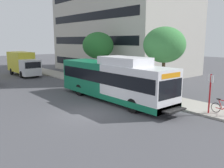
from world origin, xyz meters
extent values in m
plane|color=#4C4C51|center=(0.00, 8.00, 0.00)|extent=(120.00, 120.00, 0.00)
cube|color=#A8A399|center=(7.00, 6.00, 0.07)|extent=(3.00, 56.00, 0.14)
cube|color=white|center=(3.69, -1.05, 1.69)|extent=(2.54, 5.80, 2.73)
cube|color=#14724C|center=(3.69, 4.75, 1.69)|extent=(2.54, 5.80, 2.73)
cube|color=#14724C|center=(3.69, 1.85, 0.54)|extent=(2.57, 11.60, 0.44)
cube|color=black|center=(3.69, 1.85, 2.05)|extent=(2.58, 11.25, 0.96)
cube|color=black|center=(3.69, -3.91, 1.85)|extent=(2.34, 0.10, 1.24)
cube|color=orange|center=(3.69, -3.92, 2.72)|extent=(1.90, 0.08, 0.32)
cube|color=white|center=(3.69, 0.40, 3.35)|extent=(2.16, 4.06, 0.60)
cube|color=black|center=(3.69, -4.30, 0.55)|extent=(1.78, 0.60, 0.10)
cylinder|color=black|center=(2.56, -1.75, 0.50)|extent=(0.30, 1.00, 1.00)
cylinder|color=black|center=(4.82, -1.75, 0.50)|extent=(0.30, 1.00, 1.00)
cylinder|color=black|center=(2.56, 5.04, 0.50)|extent=(0.30, 1.00, 1.00)
cylinder|color=black|center=(4.82, 5.04, 0.50)|extent=(0.30, 1.00, 1.00)
cylinder|color=red|center=(6.08, -5.30, 1.44)|extent=(0.10, 0.10, 2.60)
cube|color=white|center=(6.06, -5.30, 2.44)|extent=(0.04, 0.36, 0.48)
torus|color=black|center=(6.56, -5.53, 0.47)|extent=(0.04, 0.66, 0.66)
cylinder|color=#B2191E|center=(6.56, -5.83, 0.74)|extent=(0.05, 0.34, 0.62)
cylinder|color=#B2191E|center=(6.56, -5.76, 0.46)|extent=(0.05, 0.45, 0.08)
cube|color=black|center=(6.56, -5.68, 1.08)|extent=(0.12, 0.24, 0.06)
cylinder|color=#4C3823|center=(7.72, -0.15, 1.66)|extent=(0.28, 0.28, 3.05)
ellipsoid|color=#3D8442|center=(7.72, -0.15, 4.51)|extent=(3.53, 3.53, 3.00)
cylinder|color=#4C3823|center=(8.17, 9.84, 1.54)|extent=(0.28, 0.28, 2.79)
ellipsoid|color=#286B2D|center=(8.17, 9.84, 4.29)|extent=(3.63, 3.63, 3.09)
cube|color=silver|center=(3.07, 17.98, 1.35)|extent=(2.30, 2.00, 2.10)
cube|color=yellow|center=(3.07, 21.48, 1.90)|extent=(2.30, 5.00, 2.70)
cube|color=black|center=(3.07, 17.01, 1.75)|extent=(2.07, 0.08, 0.80)
cylinder|color=black|center=(2.04, 18.42, 0.46)|extent=(0.26, 0.92, 0.92)
cylinder|color=black|center=(4.10, 18.42, 0.46)|extent=(0.26, 0.92, 0.92)
cylinder|color=black|center=(2.04, 22.56, 0.46)|extent=(0.26, 0.92, 0.92)
cylinder|color=black|center=(4.10, 22.56, 0.46)|extent=(0.26, 0.92, 0.92)
cube|color=black|center=(16.67, 15.34, 1.62)|extent=(12.23, 19.63, 1.10)
cube|color=black|center=(16.67, 15.34, 4.85)|extent=(12.23, 19.63, 1.10)
cube|color=black|center=(16.67, 15.34, 8.09)|extent=(12.23, 19.63, 1.10)
cylinder|color=#B7B7BC|center=(13.63, 30.09, 3.76)|extent=(1.10, 1.10, 7.52)
cylinder|color=#B7B7BC|center=(13.63, 30.09, 11.28)|extent=(0.91, 0.91, 7.52)
camera|label=1|loc=(-8.59, -12.97, 4.90)|focal=38.33mm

